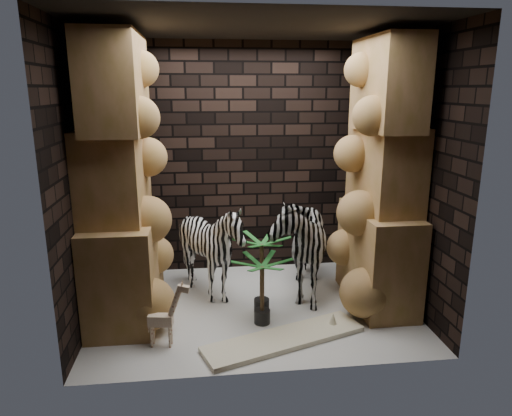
{
  "coord_description": "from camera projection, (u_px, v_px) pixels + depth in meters",
  "views": [
    {
      "loc": [
        -0.55,
        -4.77,
        2.41
      ],
      "look_at": [
        0.04,
        0.15,
        1.13
      ],
      "focal_mm": 32.42,
      "sensor_mm": 36.0,
      "label": 1
    }
  ],
  "objects": [
    {
      "name": "rock_pillar_right",
      "position": [
        383.0,
        175.0,
        5.04
      ],
      "size": [
        0.58,
        1.25,
        3.0
      ],
      "primitive_type": null,
      "color": "tan",
      "rests_on": "floor"
    },
    {
      "name": "floor",
      "position": [
        254.0,
        307.0,
        5.25
      ],
      "size": [
        3.5,
        3.5,
        0.0
      ],
      "primitive_type": "plane",
      "color": "silver",
      "rests_on": "ground"
    },
    {
      "name": "palm_front",
      "position": [
        262.0,
        274.0,
        5.04
      ],
      "size": [
        0.36,
        0.36,
        0.89
      ],
      "primitive_type": null,
      "color": "#216A2F",
      "rests_on": "floor"
    },
    {
      "name": "wall_back",
      "position": [
        243.0,
        160.0,
        6.08
      ],
      "size": [
        3.5,
        0.0,
        3.5
      ],
      "primitive_type": "plane",
      "rotation": [
        1.57,
        0.0,
        0.0
      ],
      "color": "black",
      "rests_on": "ground"
    },
    {
      "name": "surfboard",
      "position": [
        284.0,
        339.0,
        4.54
      ],
      "size": [
        1.69,
        0.94,
        0.05
      ],
      "primitive_type": "cube",
      "rotation": [
        0.0,
        0.0,
        0.34
      ],
      "color": "#F9EEC7",
      "rests_on": "floor"
    },
    {
      "name": "giraffe_toy",
      "position": [
        160.0,
        313.0,
        4.39
      ],
      "size": [
        0.37,
        0.17,
        0.68
      ],
      "primitive_type": null,
      "rotation": [
        0.0,
        0.0,
        -0.15
      ],
      "color": "beige",
      "rests_on": "floor"
    },
    {
      "name": "palm_back",
      "position": [
        262.0,
        291.0,
        4.81
      ],
      "size": [
        0.36,
        0.36,
        0.74
      ],
      "primitive_type": null,
      "color": "#216A2F",
      "rests_on": "floor"
    },
    {
      "name": "wall_front",
      "position": [
        272.0,
        207.0,
        3.68
      ],
      "size": [
        3.5,
        0.0,
        3.5
      ],
      "primitive_type": "plane",
      "rotation": [
        -1.57,
        0.0,
        0.0
      ],
      "color": "black",
      "rests_on": "ground"
    },
    {
      "name": "zebra_left",
      "position": [
        212.0,
        254.0,
        5.36
      ],
      "size": [
        1.23,
        1.4,
        1.09
      ],
      "primitive_type": "imported",
      "rotation": [
        0.0,
        0.0,
        -0.24
      ],
      "color": "white",
      "rests_on": "floor"
    },
    {
      "name": "rock_pillar_left",
      "position": [
        118.0,
        180.0,
        4.72
      ],
      "size": [
        0.68,
        1.3,
        3.0
      ],
      "primitive_type": null,
      "color": "tan",
      "rests_on": "floor"
    },
    {
      "name": "zebra_right",
      "position": [
        297.0,
        233.0,
        5.47
      ],
      "size": [
        0.88,
        1.37,
        1.52
      ],
      "primitive_type": "imported",
      "rotation": [
        0.0,
        0.0,
        -0.16
      ],
      "color": "white",
      "rests_on": "floor"
    },
    {
      "name": "wall_left",
      "position": [
        83.0,
        181.0,
        4.68
      ],
      "size": [
        0.0,
        3.0,
        3.0
      ],
      "primitive_type": "plane",
      "rotation": [
        1.57,
        0.0,
        1.57
      ],
      "color": "black",
      "rests_on": "ground"
    },
    {
      "name": "ceiling",
      "position": [
        254.0,
        26.0,
        4.5
      ],
      "size": [
        3.5,
        3.5,
        0.0
      ],
      "primitive_type": "plane",
      "rotation": [
        3.14,
        0.0,
        0.0
      ],
      "color": "black",
      "rests_on": "ground"
    },
    {
      "name": "wall_right",
      "position": [
        412.0,
        174.0,
        5.08
      ],
      "size": [
        0.0,
        3.0,
        3.0
      ],
      "primitive_type": "plane",
      "rotation": [
        1.57,
        0.0,
        -1.57
      ],
      "color": "black",
      "rests_on": "ground"
    }
  ]
}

